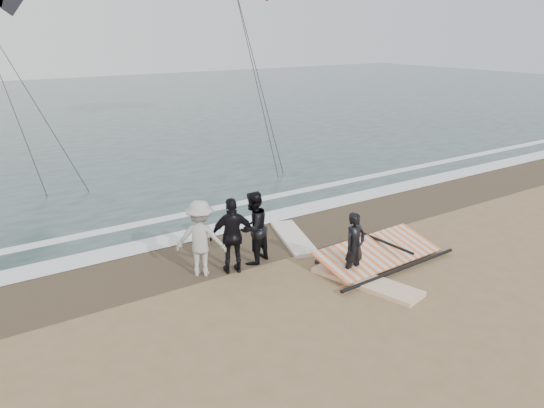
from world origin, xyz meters
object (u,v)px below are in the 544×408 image
(man_main, at_px, (355,246))
(board_white, at_px, (366,281))
(board_cream, at_px, (293,238))
(sail_rig, at_px, (372,254))

(man_main, bearing_deg, board_white, -90.07)
(board_white, distance_m, board_cream, 3.12)
(man_main, bearing_deg, board_cream, 80.02)
(board_cream, bearing_deg, sail_rig, -50.85)
(board_white, bearing_deg, sail_rig, 26.11)
(man_main, relative_size, board_white, 0.61)
(man_main, bearing_deg, sail_rig, 18.12)
(man_main, distance_m, board_white, 0.86)
(board_white, bearing_deg, board_cream, 72.35)
(man_main, xyz_separation_m, sail_rig, (1.04, 0.45, -0.62))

